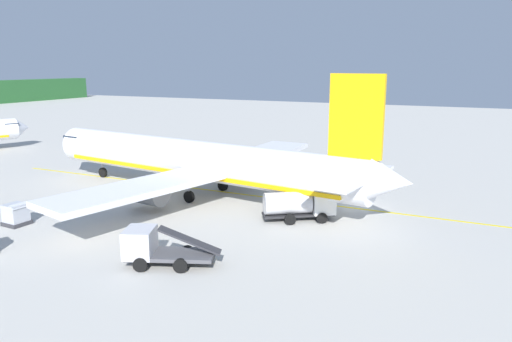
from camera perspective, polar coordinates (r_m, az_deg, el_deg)
name	(u,v)px	position (r m, az deg, el deg)	size (l,w,h in m)	color
airliner_foreground	(199,161)	(47.29, -6.79, 1.15)	(34.52, 41.67, 11.90)	white
service_truck_fuel	(300,204)	(39.91, 5.25, -3.86)	(4.85, 5.89, 2.40)	white
service_truck_baggage	(154,247)	(31.76, -11.90, -8.78)	(4.13, 6.22, 2.54)	silver
cargo_container_mid	(16,214)	(43.19, -26.43, -4.61)	(1.80, 1.80, 1.84)	#333338
crew_loader_left	(282,188)	(46.41, 3.06, -1.98)	(0.42, 0.56, 1.75)	#191E33
apron_guide_line	(249,195)	(47.70, -0.84, -2.85)	(0.30, 60.00, 0.01)	yellow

